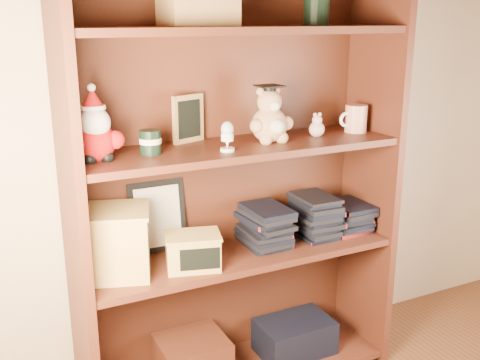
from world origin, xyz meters
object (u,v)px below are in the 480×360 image
at_px(bookcase, 233,187).
at_px(treats_box, 118,242).
at_px(grad_teddy_bear, 270,120).
at_px(teacher_mug, 355,119).

height_order(bookcase, treats_box, bookcase).
bearing_deg(treats_box, grad_teddy_bear, -0.53).
height_order(bookcase, teacher_mug, bookcase).
distance_m(bookcase, grad_teddy_bear, 0.28).
height_order(bookcase, grad_teddy_bear, bookcase).
bearing_deg(treats_box, teacher_mug, 0.06).
relative_size(grad_teddy_bear, teacher_mug, 1.74).
xyz_separation_m(bookcase, grad_teddy_bear, (0.12, -0.06, 0.25)).
bearing_deg(bookcase, grad_teddy_bear, -25.57).
xyz_separation_m(grad_teddy_bear, treats_box, (-0.57, 0.01, -0.36)).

